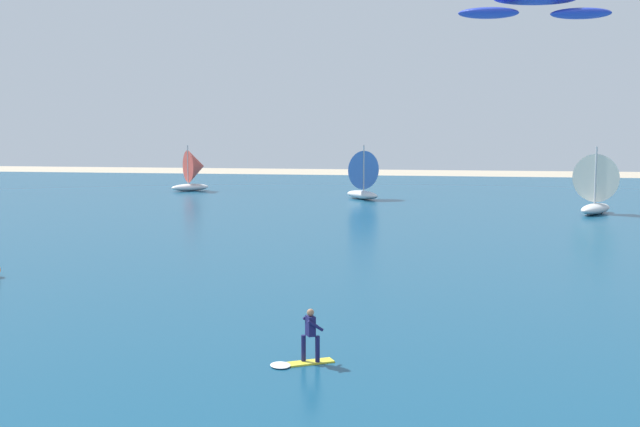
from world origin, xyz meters
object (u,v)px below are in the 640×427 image
Objects in this scene: kitesurfer at (304,344)px; sailboat_outermost at (599,183)px; sailboat_leading at (358,174)px; sailboat_near_shore at (195,170)px; kite at (535,8)px.

sailboat_outermost reaches higher than kitesurfer.
kitesurfer is 44.86m from sailboat_outermost.
kitesurfer is 0.39× the size of sailboat_leading.
kitesurfer is 0.38× the size of sailboat_outermost.
sailboat_near_shore is at bearing 158.40° from sailboat_outermost.
kitesurfer is 50.95m from sailboat_leading.
kite is 49.81m from sailboat_leading.
kitesurfer is 0.42× the size of sailboat_near_shore.
kite is (6.73, 2.79, 10.11)m from kitesurfer.
sailboat_outermost is (19.91, -9.09, 0.10)m from sailboat_leading.
sailboat_leading is 0.96× the size of sailboat_outermost.
sailboat_near_shore is (-17.65, 5.78, -0.14)m from sailboat_leading.
kitesurfer is 0.40× the size of kite.
sailboat_leading is at bearing -18.12° from sailboat_near_shore.
kite is 0.97× the size of sailboat_leading.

